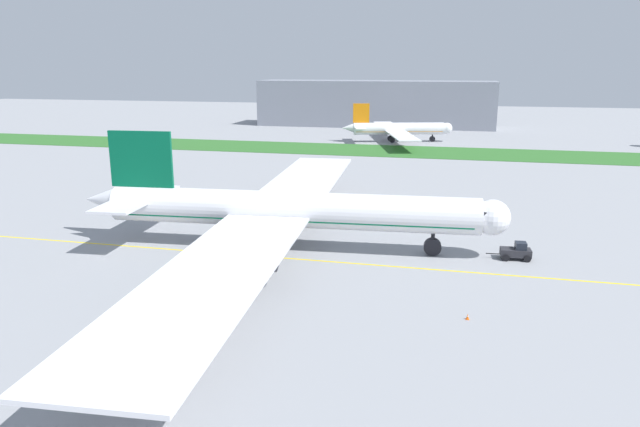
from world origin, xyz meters
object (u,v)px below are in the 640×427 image
at_px(traffic_cone_port_wing, 468,317).
at_px(parked_airliner_far_left, 397,129).
at_px(ground_crew_wingwalker_port, 268,233).
at_px(service_truck_baggage_loader, 143,170).
at_px(airliner_foreground, 283,210).
at_px(pushback_tug, 516,252).

height_order(traffic_cone_port_wing, parked_airliner_far_left, parked_airliner_far_left).
xyz_separation_m(ground_crew_wingwalker_port, parked_airliner_far_left, (6.27, 113.17, 3.22)).
bearing_deg(service_truck_baggage_loader, airliner_foreground, -43.39).
relative_size(airliner_foreground, ground_crew_wingwalker_port, 60.56).
height_order(pushback_tug, service_truck_baggage_loader, service_truck_baggage_loader).
height_order(ground_crew_wingwalker_port, traffic_cone_port_wing, ground_crew_wingwalker_port).
bearing_deg(service_truck_baggage_loader, parked_airliner_far_left, 56.51).
relative_size(airliner_foreground, traffic_cone_port_wing, 163.24).
height_order(pushback_tug, ground_crew_wingwalker_port, pushback_tug).
xyz_separation_m(ground_crew_wingwalker_port, traffic_cone_port_wing, (27.58, -21.57, -0.67)).
distance_m(pushback_tug, parked_airliner_far_left, 117.75).
xyz_separation_m(ground_crew_wingwalker_port, service_truck_baggage_loader, (-42.31, 39.74, 0.54)).
distance_m(airliner_foreground, ground_crew_wingwalker_port, 6.51).
distance_m(airliner_foreground, parked_airliner_far_left, 116.69).
bearing_deg(airliner_foreground, traffic_cone_port_wing, -36.81).
distance_m(ground_crew_wingwalker_port, parked_airliner_far_left, 113.39).
distance_m(pushback_tug, ground_crew_wingwalker_port, 33.78).
bearing_deg(airliner_foreground, service_truck_baggage_loader, 136.61).
bearing_deg(parked_airliner_far_left, ground_crew_wingwalker_port, -93.17).
xyz_separation_m(service_truck_baggage_loader, parked_airliner_far_left, (48.58, 73.43, 2.68)).
bearing_deg(ground_crew_wingwalker_port, service_truck_baggage_loader, 136.80).
relative_size(airliner_foreground, pushback_tug, 16.86).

